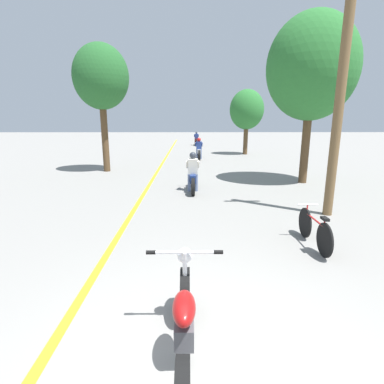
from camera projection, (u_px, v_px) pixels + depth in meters
The scene contains 11 objects.
ground_plane at pixel (201, 372), 3.07m from camera, with size 120.00×120.00×0.00m, color gray.
lane_stripe_center at pixel (157, 172), 14.84m from camera, with size 0.14×48.00×0.01m, color yellow.
utility_pole at pixel (341, 87), 7.39m from camera, with size 1.10×0.24×6.43m.
roadside_tree_right_near at pixel (312, 68), 11.28m from camera, with size 3.43×3.09×6.42m.
roadside_tree_right_far at pixel (247, 110), 21.56m from camera, with size 2.46×2.21×4.64m.
roadside_tree_left at pixel (101, 78), 13.98m from camera, with size 2.60×2.34×5.97m.
motorcycle_foreground at pixel (184, 324), 3.13m from camera, with size 0.91×2.19×1.02m.
motorcycle_rider_lead at pixel (193, 176), 10.75m from camera, with size 0.50×1.96×1.41m.
motorcycle_rider_mid at pixel (199, 151), 19.53m from camera, with size 0.50×2.13×1.38m.
motorcycle_rider_far at pixel (196, 140), 30.04m from camera, with size 0.50×2.08×1.35m.
bicycle_parked at pixel (314, 230), 6.05m from camera, with size 0.44×1.63×0.77m.
Camera 1 is at (-0.12, -2.55, 2.52)m, focal length 28.00 mm.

